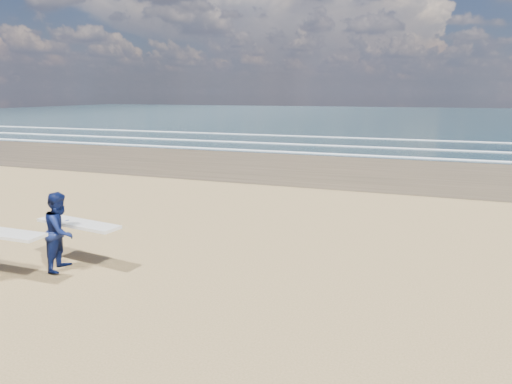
% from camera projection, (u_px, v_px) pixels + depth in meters
% --- Properties ---
extents(ocean, '(220.00, 100.00, 0.02)m').
position_uv_depth(ocean, '(510.00, 119.00, 68.76)').
color(ocean, '#182E35').
rests_on(ocean, ground).
extents(surfer_far, '(2.25, 1.27, 1.80)m').
position_uv_depth(surfer_far, '(62.00, 230.00, 10.32)').
color(surfer_far, '#0C1644').
rests_on(surfer_far, ground).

